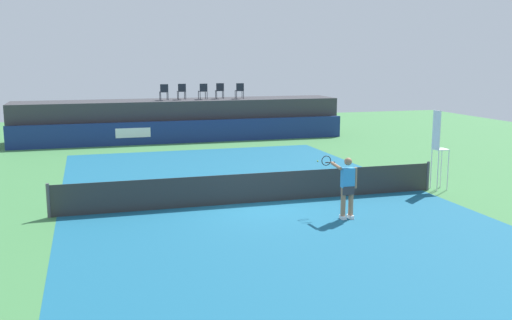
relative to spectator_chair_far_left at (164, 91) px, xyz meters
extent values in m
plane|color=#3D7A42|center=(0.88, -12.03, -2.69)|extent=(48.00, 48.00, 0.00)
cube|color=#16597A|center=(0.88, -15.03, -2.69)|extent=(12.00, 22.00, 0.00)
cube|color=navy|center=(0.88, -1.53, -2.09)|extent=(18.00, 0.20, 1.20)
cube|color=white|center=(-1.88, -1.64, -2.03)|extent=(1.80, 0.02, 0.50)
cube|color=#38383D|center=(0.88, 0.27, -1.59)|extent=(18.00, 2.80, 2.20)
cylinder|color=#1E232D|center=(0.20, 0.28, -0.27)|extent=(0.04, 0.04, 0.44)
cylinder|color=#1E232D|center=(-0.21, 0.27, -0.27)|extent=(0.04, 0.04, 0.44)
cylinder|color=#1E232D|center=(0.20, -0.12, -0.27)|extent=(0.04, 0.04, 0.44)
cylinder|color=#1E232D|center=(-0.20, -0.13, -0.27)|extent=(0.04, 0.04, 0.44)
cube|color=#1E232D|center=(0.00, 0.08, -0.04)|extent=(0.45, 0.45, 0.03)
cube|color=#1E232D|center=(0.00, -0.13, 0.19)|extent=(0.44, 0.03, 0.42)
cylinder|color=#1E232D|center=(1.22, 0.53, -0.27)|extent=(0.04, 0.04, 0.44)
cylinder|color=#1E232D|center=(0.82, 0.52, -0.27)|extent=(0.04, 0.04, 0.44)
cylinder|color=#1E232D|center=(1.22, 0.12, -0.27)|extent=(0.04, 0.04, 0.44)
cylinder|color=#1E232D|center=(0.82, 0.12, -0.27)|extent=(0.04, 0.04, 0.44)
cube|color=#1E232D|center=(1.02, 0.32, -0.04)|extent=(0.44, 0.44, 0.03)
cube|color=#1E232D|center=(1.02, 0.12, 0.19)|extent=(0.44, 0.03, 0.42)
cylinder|color=#1E232D|center=(2.39, 0.36, -0.27)|extent=(0.04, 0.04, 0.44)
cylinder|color=#1E232D|center=(1.98, 0.34, -0.27)|extent=(0.04, 0.04, 0.44)
cylinder|color=#1E232D|center=(2.41, -0.04, -0.27)|extent=(0.04, 0.04, 0.44)
cylinder|color=#1E232D|center=(2.01, -0.06, -0.27)|extent=(0.04, 0.04, 0.44)
cube|color=#1E232D|center=(2.20, 0.15, -0.04)|extent=(0.46, 0.46, 0.03)
cube|color=#1E232D|center=(2.21, -0.06, 0.19)|extent=(0.44, 0.05, 0.42)
cylinder|color=#1E232D|center=(3.45, 0.62, -0.27)|extent=(0.04, 0.04, 0.44)
cylinder|color=#1E232D|center=(3.04, 0.64, -0.27)|extent=(0.04, 0.04, 0.44)
cylinder|color=#1E232D|center=(3.42, 0.21, -0.27)|extent=(0.04, 0.04, 0.44)
cylinder|color=#1E232D|center=(3.02, 0.24, -0.27)|extent=(0.04, 0.04, 0.44)
cube|color=#1E232D|center=(3.23, 0.43, -0.04)|extent=(0.46, 0.46, 0.03)
cube|color=#1E232D|center=(3.22, 0.22, 0.19)|extent=(0.44, 0.05, 0.42)
cylinder|color=#1E232D|center=(4.52, 0.25, -0.27)|extent=(0.04, 0.04, 0.44)
cylinder|color=#1E232D|center=(4.12, 0.27, -0.27)|extent=(0.04, 0.04, 0.44)
cylinder|color=#1E232D|center=(4.50, -0.15, -0.27)|extent=(0.04, 0.04, 0.44)
cylinder|color=#1E232D|center=(4.10, -0.13, -0.27)|extent=(0.04, 0.04, 0.44)
cube|color=#1E232D|center=(4.31, 0.06, -0.04)|extent=(0.46, 0.46, 0.03)
cube|color=#1E232D|center=(4.30, -0.15, 0.19)|extent=(0.44, 0.05, 0.42)
cylinder|color=white|center=(7.74, -15.23, -1.99)|extent=(0.04, 0.04, 1.40)
cylinder|color=white|center=(7.73, -14.82, -1.99)|extent=(0.04, 0.04, 1.40)
cylinder|color=white|center=(7.33, -15.23, -1.99)|extent=(0.04, 0.04, 1.40)
cylinder|color=white|center=(7.33, -14.83, -1.99)|extent=(0.04, 0.04, 1.40)
cube|color=white|center=(7.53, -15.03, -1.28)|extent=(0.44, 0.44, 0.03)
cube|color=white|center=(7.33, -15.03, -0.60)|extent=(0.03, 0.44, 1.33)
cube|color=#2D2D2D|center=(0.88, -15.03, -2.22)|extent=(12.40, 0.02, 0.95)
cylinder|color=#4C4C51|center=(-5.32, -15.03, -2.19)|extent=(0.10, 0.10, 1.00)
cylinder|color=#4C4C51|center=(7.08, -15.03, -2.19)|extent=(0.10, 0.10, 1.00)
cube|color=white|center=(2.97, -17.55, -2.64)|extent=(0.12, 0.26, 0.10)
cylinder|color=#997051|center=(2.97, -17.55, -2.18)|extent=(0.14, 0.14, 0.82)
cube|color=white|center=(2.73, -17.55, -2.64)|extent=(0.12, 0.26, 0.10)
cylinder|color=#997051|center=(2.73, -17.55, -2.18)|extent=(0.14, 0.14, 0.82)
cube|color=#333338|center=(2.85, -17.55, -1.85)|extent=(0.34, 0.22, 0.24)
cube|color=#338CCC|center=(2.85, -17.55, -1.49)|extent=(0.36, 0.20, 0.56)
sphere|color=#997051|center=(2.85, -17.55, -1.03)|extent=(0.22, 0.22, 0.22)
cylinder|color=#997051|center=(3.09, -17.55, -1.51)|extent=(0.09, 0.09, 0.60)
cylinder|color=#997051|center=(2.61, -17.28, -1.19)|extent=(0.09, 0.61, 0.14)
cylinder|color=black|center=(2.60, -16.86, -1.16)|extent=(0.30, 0.03, 0.03)
torus|color=black|center=(2.60, -16.57, -1.16)|extent=(0.30, 0.02, 0.30)
sphere|color=#D8EA33|center=(5.52, -8.86, -2.66)|extent=(0.07, 0.07, 0.07)
camera|label=1|loc=(-4.12, -32.12, 1.85)|focal=40.54mm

